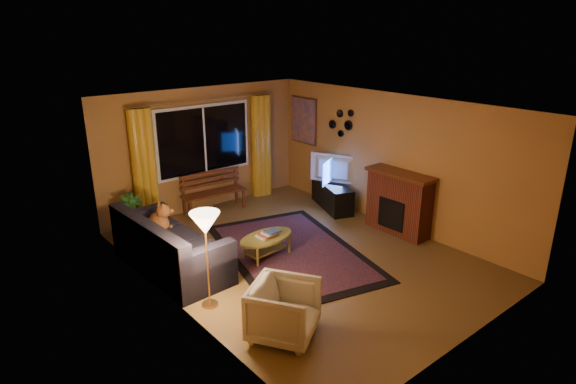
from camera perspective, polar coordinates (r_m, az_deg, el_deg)
floor at (r=8.09m, az=1.37°, el=-7.65°), size 4.50×6.00×0.02m
ceiling at (r=7.31m, az=1.52°, el=10.26°), size 4.50×6.00×0.02m
wall_back at (r=9.98m, az=-10.00°, el=5.04°), size 4.50×0.02×2.50m
wall_left at (r=6.44m, az=-13.95°, el=-3.22°), size 0.02×6.00×2.50m
wall_right at (r=9.19m, az=12.17°, el=3.66°), size 0.02×6.00×2.50m
window at (r=9.88m, az=-9.87°, el=6.10°), size 2.00×0.02×1.30m
curtain_rod at (r=9.70m, az=-10.01°, el=10.66°), size 3.20×0.03×0.03m
curtain_left at (r=9.34m, az=-16.73°, el=2.69°), size 0.36×0.36×2.24m
curtain_right at (r=10.62m, az=-3.27°, el=5.43°), size 0.36×0.36×2.24m
bench at (r=10.00m, az=-8.69°, el=-1.18°), size 1.35×0.49×0.40m
potted_plant at (r=9.03m, az=-18.12°, el=-2.81°), size 0.50×0.50×0.82m
sofa at (r=7.72m, az=-13.71°, el=-5.87°), size 1.05×2.24×0.89m
dog at (r=8.06m, az=-15.10°, el=-3.02°), size 0.47×0.54×0.49m
armchair at (r=6.01m, az=-0.49°, el=-13.58°), size 1.03×1.01×0.79m
floor_lamp at (r=6.54m, az=-9.54°, el=-8.06°), size 0.27×0.27×1.35m
rug at (r=8.21m, az=0.40°, el=-7.06°), size 2.84×3.69×0.02m
coffee_table at (r=8.00m, az=-2.57°, el=-6.46°), size 1.09×1.09×0.37m
tv_console at (r=10.10m, az=5.25°, el=-0.41°), size 0.87×1.35×0.53m
television at (r=9.92m, az=5.35°, el=2.66°), size 0.60×0.98×0.60m
fireplace at (r=9.01m, az=13.00°, el=-1.40°), size 0.40×1.20×1.10m
mirror_cluster at (r=9.86m, az=6.28°, el=8.32°), size 0.06×0.60×0.56m
painting at (r=10.71m, az=1.85°, el=8.48°), size 0.04×0.76×0.96m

